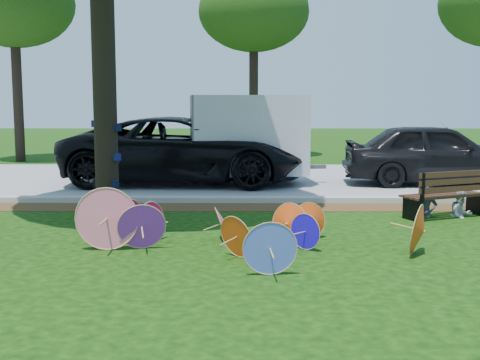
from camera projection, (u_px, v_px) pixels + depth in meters
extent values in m
plane|color=black|center=(202.00, 265.00, 8.11)|extent=(90.00, 90.00, 0.00)
cube|color=#472D16|center=(217.00, 207.00, 12.58)|extent=(90.00, 1.00, 0.01)
cube|color=#B7B5AD|center=(218.00, 199.00, 13.27)|extent=(90.00, 0.30, 0.12)
cube|color=gray|center=(224.00, 179.00, 17.39)|extent=(90.00, 8.00, 0.01)
cylinder|color=black|center=(104.00, 53.00, 11.17)|extent=(0.44, 0.44, 6.20)
cone|color=#1D0CD7|center=(307.00, 231.00, 8.94)|extent=(0.46, 0.43, 0.55)
cone|color=#576CE3|center=(270.00, 248.00, 7.59)|extent=(0.72, 0.22, 0.71)
cone|color=#DA450F|center=(288.00, 224.00, 9.19)|extent=(0.63, 0.55, 0.66)
cone|color=#CF0F47|center=(149.00, 221.00, 9.42)|extent=(0.45, 0.63, 0.65)
cone|color=#DA450F|center=(420.00, 229.00, 8.57)|extent=(0.53, 0.77, 0.76)
cone|color=#DA450F|center=(239.00, 236.00, 8.44)|extent=(0.60, 0.60, 0.63)
cone|color=#EB6C87|center=(108.00, 218.00, 8.92)|extent=(0.95, 0.16, 0.95)
cone|color=#EA4C72|center=(223.00, 223.00, 9.51)|extent=(0.33, 0.60, 0.57)
cone|color=#CF0F47|center=(128.00, 217.00, 9.78)|extent=(0.59, 0.64, 0.65)
cone|color=purple|center=(141.00, 225.00, 8.93)|extent=(0.77, 0.44, 0.73)
cone|color=#DA450F|center=(311.00, 221.00, 9.56)|extent=(0.62, 0.43, 0.61)
cone|color=purple|center=(109.00, 216.00, 9.45)|extent=(0.73, 0.67, 0.82)
imported|color=black|center=(184.00, 151.00, 16.24)|extent=(6.59, 3.23, 1.80)
imported|color=black|center=(436.00, 154.00, 16.04)|extent=(4.98, 2.27, 1.66)
cube|color=silver|center=(248.00, 135.00, 16.05)|extent=(3.17, 2.21, 2.68)
imported|color=#3B4250|center=(426.00, 183.00, 11.49)|extent=(0.52, 0.37, 1.32)
imported|color=silver|center=(462.00, 191.00, 11.51)|extent=(0.59, 0.52, 1.01)
cylinder|color=black|center=(18.00, 94.00, 22.31)|extent=(0.36, 0.36, 5.00)
ellipsoid|color=black|center=(13.00, 3.00, 21.89)|extent=(4.40, 4.40, 3.20)
cylinder|color=black|center=(254.00, 95.00, 24.20)|extent=(0.36, 0.36, 5.00)
ellipsoid|color=black|center=(254.00, 11.00, 23.78)|extent=(4.40, 4.40, 3.20)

